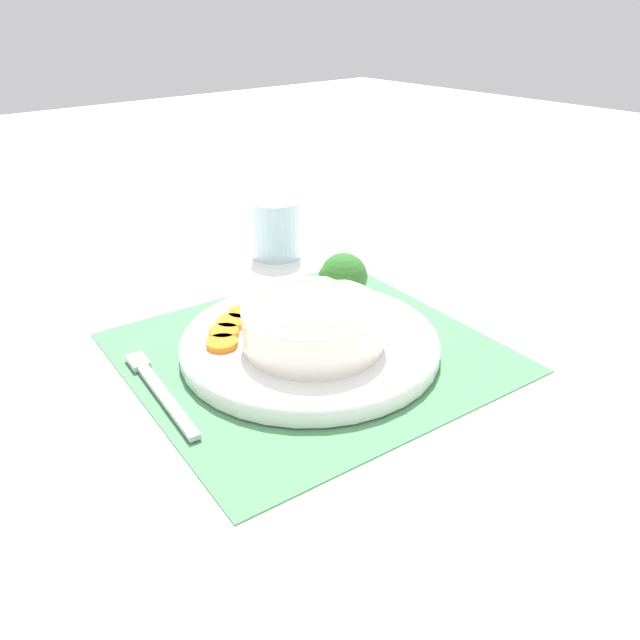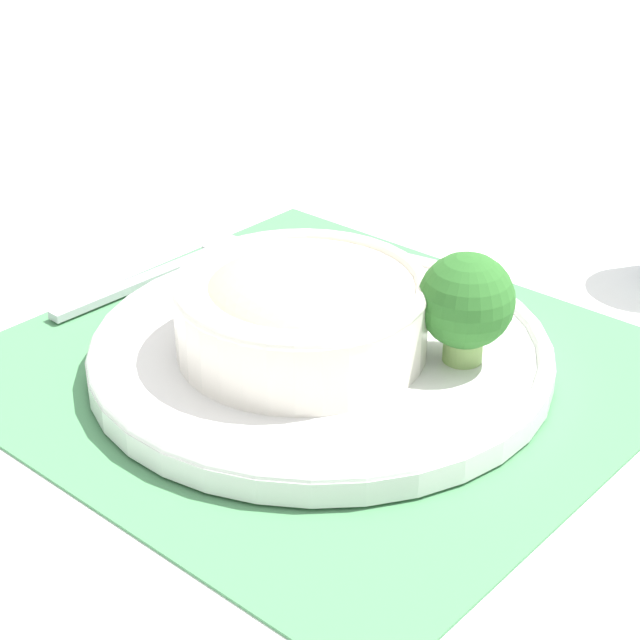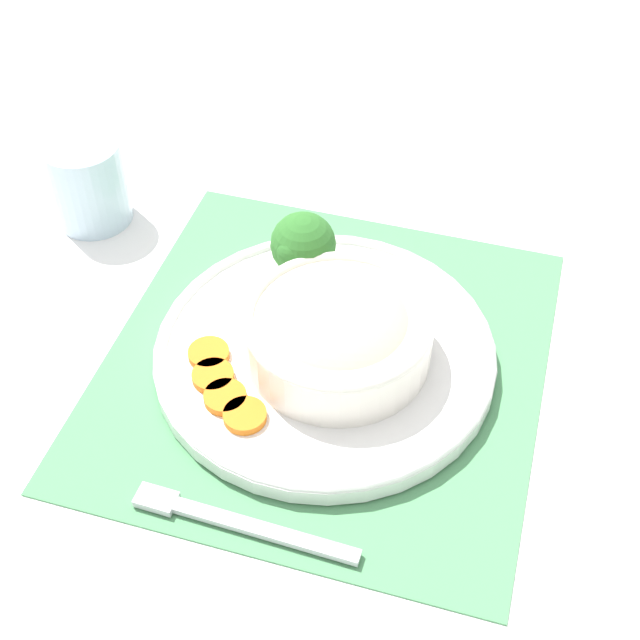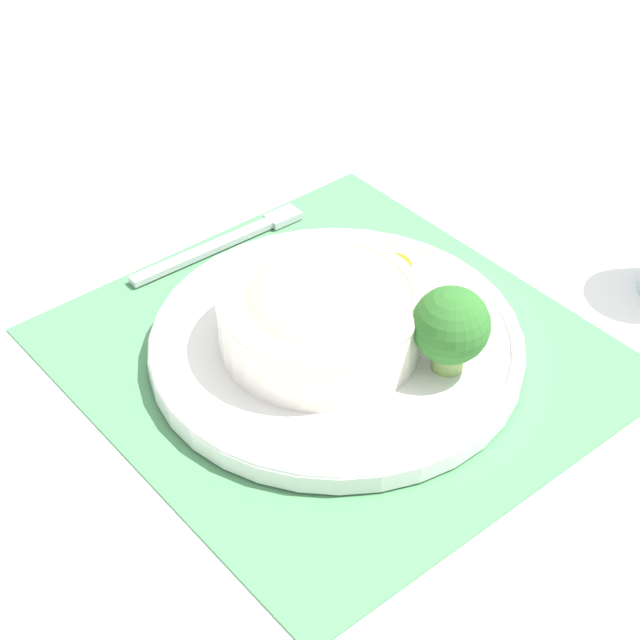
# 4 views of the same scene
# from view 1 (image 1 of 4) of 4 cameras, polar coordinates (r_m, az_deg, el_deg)

# --- Properties ---
(ground_plane) EXTENTS (4.00, 4.00, 0.00)m
(ground_plane) POSITION_cam_1_polar(r_m,az_deg,el_deg) (0.75, -0.91, -3.02)
(ground_plane) COLOR white
(placemat) EXTENTS (0.44, 0.42, 0.00)m
(placemat) POSITION_cam_1_polar(r_m,az_deg,el_deg) (0.74, -0.91, -2.89)
(placemat) COLOR #4C8C59
(placemat) RESTS_ON ground_plane
(plate) EXTENTS (0.30, 0.30, 0.02)m
(plate) POSITION_cam_1_polar(r_m,az_deg,el_deg) (0.74, -0.92, -2.00)
(plate) COLOR white
(plate) RESTS_ON placemat
(bowl) EXTENTS (0.16, 0.16, 0.06)m
(bowl) POSITION_cam_1_polar(r_m,az_deg,el_deg) (0.71, -0.65, -0.06)
(bowl) COLOR silver
(bowl) RESTS_ON plate
(broccoli_floret) EXTENTS (0.06, 0.06, 0.07)m
(broccoli_floret) POSITION_cam_1_polar(r_m,az_deg,el_deg) (0.79, 2.13, 3.90)
(broccoli_floret) COLOR #84AD5B
(broccoli_floret) RESTS_ON plate
(carrot_slice_near) EXTENTS (0.04, 0.04, 0.01)m
(carrot_slice_near) POSITION_cam_1_polar(r_m,az_deg,el_deg) (0.79, -7.10, 0.58)
(carrot_slice_near) COLOR orange
(carrot_slice_near) RESTS_ON plate
(carrot_slice_middle) EXTENTS (0.04, 0.04, 0.01)m
(carrot_slice_middle) POSITION_cam_1_polar(r_m,az_deg,el_deg) (0.77, -8.15, -0.22)
(carrot_slice_middle) COLOR orange
(carrot_slice_middle) RESTS_ON plate
(carrot_slice_far) EXTENTS (0.04, 0.04, 0.01)m
(carrot_slice_far) POSITION_cam_1_polar(r_m,az_deg,el_deg) (0.75, -8.79, -1.14)
(carrot_slice_far) COLOR orange
(carrot_slice_far) RESTS_ON plate
(carrot_slice_extra) EXTENTS (0.04, 0.04, 0.01)m
(carrot_slice_extra) POSITION_cam_1_polar(r_m,az_deg,el_deg) (0.73, -8.95, -2.14)
(carrot_slice_extra) COLOR orange
(carrot_slice_extra) RESTS_ON plate
(water_glass) EXTENTS (0.08, 0.08, 0.09)m
(water_glass) POSITION_cam_1_polar(r_m,az_deg,el_deg) (1.02, -4.05, 8.06)
(water_glass) COLOR silver
(water_glass) RESTS_ON ground_plane
(fork) EXTENTS (0.04, 0.18, 0.01)m
(fork) POSITION_cam_1_polar(r_m,az_deg,el_deg) (0.70, -14.84, -5.71)
(fork) COLOR #B7B7BC
(fork) RESTS_ON placemat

